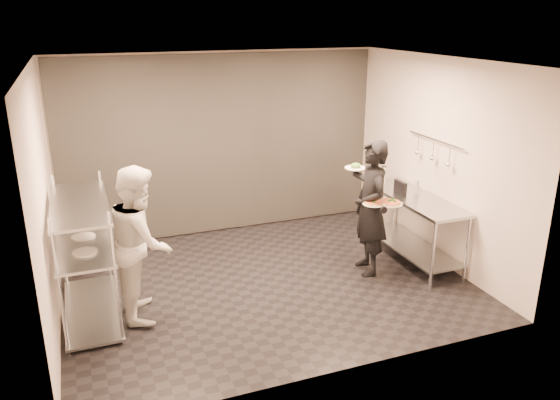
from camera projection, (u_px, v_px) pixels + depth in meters
name	position (u px, v px, depth m)	size (l,w,h in m)	color
room_shell	(238.00, 157.00, 7.68)	(5.00, 4.00, 2.80)	black
pass_rack	(85.00, 253.00, 6.12)	(0.60, 1.60, 1.50)	silver
prep_counter	(413.00, 217.00, 7.62)	(0.60, 1.80, 0.92)	silver
utensil_rail	(434.00, 151.00, 7.41)	(0.07, 1.20, 0.31)	silver
waiter	(370.00, 208.00, 7.13)	(0.66, 0.43, 1.81)	black
chef	(141.00, 242.00, 6.13)	(0.86, 0.67, 1.77)	silver
pizza_plate_near	(374.00, 203.00, 6.89)	(0.28, 0.28, 0.05)	white
pizza_plate_far	(390.00, 203.00, 6.95)	(0.32, 0.32, 0.05)	white
salad_plate	(356.00, 167.00, 7.22)	(0.29, 0.29, 0.07)	white
pos_monitor	(400.00, 187.00, 7.62)	(0.05, 0.26, 0.18)	black
bottle_green	(384.00, 176.00, 8.03)	(0.07, 0.07, 0.25)	#94A194
bottle_clear	(417.00, 186.00, 7.64)	(0.06, 0.06, 0.20)	#94A194
bottle_dark	(384.00, 174.00, 8.19)	(0.07, 0.07, 0.23)	black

